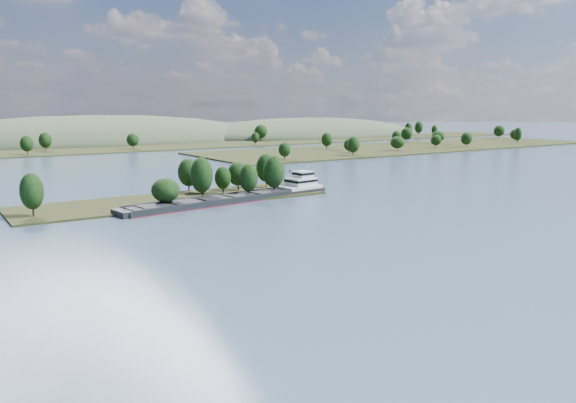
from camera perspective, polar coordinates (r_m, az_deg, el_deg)
ground at (r=132.75m, az=-1.50°, el=-3.61°), size 1800.00×1800.00×0.00m
tree_island at (r=186.91m, az=-9.33°, el=1.47°), size 100.00×31.39×14.90m
right_bank at (r=418.62m, az=12.56°, el=5.51°), size 320.00×90.00×13.96m
back_shoreline at (r=398.07m, az=-22.41°, el=4.76°), size 900.00×60.00×15.50m
hill_east at (r=565.64m, az=1.97°, el=6.71°), size 260.00×140.00×36.00m
hill_west at (r=506.95m, az=-18.96°, el=5.82°), size 320.00×160.00×44.00m
cargo_barge at (r=183.81m, az=-4.49°, el=0.55°), size 76.65×18.49×10.29m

